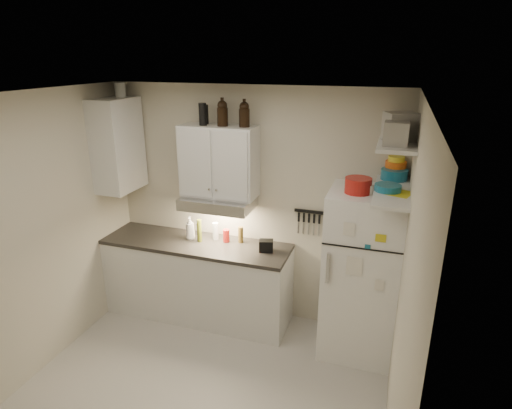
% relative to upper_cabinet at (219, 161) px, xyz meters
% --- Properties ---
extents(floor, '(3.20, 3.00, 0.02)m').
position_rel_upper_cabinet_xyz_m(floor, '(0.30, -1.33, -1.84)').
color(floor, '#B6B2A8').
rests_on(floor, ground).
extents(ceiling, '(3.20, 3.00, 0.02)m').
position_rel_upper_cabinet_xyz_m(ceiling, '(0.30, -1.33, 0.78)').
color(ceiling, silver).
rests_on(ceiling, ground).
extents(back_wall, '(3.20, 0.02, 2.60)m').
position_rel_upper_cabinet_xyz_m(back_wall, '(0.30, 0.18, -0.53)').
color(back_wall, beige).
rests_on(back_wall, ground).
extents(left_wall, '(0.02, 3.00, 2.60)m').
position_rel_upper_cabinet_xyz_m(left_wall, '(-1.31, -1.33, -0.53)').
color(left_wall, beige).
rests_on(left_wall, ground).
extents(right_wall, '(0.02, 3.00, 2.60)m').
position_rel_upper_cabinet_xyz_m(right_wall, '(1.91, -1.33, -0.53)').
color(right_wall, beige).
rests_on(right_wall, ground).
extents(base_cabinet, '(2.10, 0.60, 0.88)m').
position_rel_upper_cabinet_xyz_m(base_cabinet, '(-0.25, -0.14, -1.39)').
color(base_cabinet, silver).
rests_on(base_cabinet, floor).
extents(countertop, '(2.10, 0.62, 0.04)m').
position_rel_upper_cabinet_xyz_m(countertop, '(-0.25, -0.14, -0.93)').
color(countertop, '#2A2724').
rests_on(countertop, base_cabinet).
extents(upper_cabinet, '(0.80, 0.33, 0.75)m').
position_rel_upper_cabinet_xyz_m(upper_cabinet, '(0.00, 0.00, 0.00)').
color(upper_cabinet, silver).
rests_on(upper_cabinet, back_wall).
extents(side_cabinet, '(0.33, 0.55, 1.00)m').
position_rel_upper_cabinet_xyz_m(side_cabinet, '(-1.14, -0.14, 0.12)').
color(side_cabinet, silver).
rests_on(side_cabinet, left_wall).
extents(range_hood, '(0.76, 0.46, 0.12)m').
position_rel_upper_cabinet_xyz_m(range_hood, '(0.00, -0.06, -0.44)').
color(range_hood, silver).
rests_on(range_hood, back_wall).
extents(fridge, '(0.70, 0.68, 1.70)m').
position_rel_upper_cabinet_xyz_m(fridge, '(1.55, -0.18, -0.98)').
color(fridge, white).
rests_on(fridge, floor).
extents(shelf_hi, '(0.30, 0.95, 0.03)m').
position_rel_upper_cabinet_xyz_m(shelf_hi, '(1.75, -0.31, 0.38)').
color(shelf_hi, silver).
rests_on(shelf_hi, right_wall).
extents(shelf_lo, '(0.30, 0.95, 0.03)m').
position_rel_upper_cabinet_xyz_m(shelf_lo, '(1.75, -0.31, -0.07)').
color(shelf_lo, silver).
rests_on(shelf_lo, right_wall).
extents(knife_strip, '(0.42, 0.02, 0.03)m').
position_rel_upper_cabinet_xyz_m(knife_strip, '(1.00, 0.15, -0.51)').
color(knife_strip, black).
rests_on(knife_strip, back_wall).
extents(dutch_oven, '(0.26, 0.26, 0.14)m').
position_rel_upper_cabinet_xyz_m(dutch_oven, '(1.46, -0.25, -0.06)').
color(dutch_oven, '#AD1A14').
rests_on(dutch_oven, fridge).
extents(book_stack, '(0.24, 0.27, 0.08)m').
position_rel_upper_cabinet_xyz_m(book_stack, '(1.82, -0.39, -0.09)').
color(book_stack, gold).
rests_on(book_stack, fridge).
extents(spice_jar, '(0.06, 0.06, 0.09)m').
position_rel_upper_cabinet_xyz_m(spice_jar, '(1.57, -0.27, -0.08)').
color(spice_jar, silver).
rests_on(spice_jar, fridge).
extents(stock_pot, '(0.26, 0.26, 0.19)m').
position_rel_upper_cabinet_xyz_m(stock_pot, '(1.74, -0.04, 0.48)').
color(stock_pot, silver).
rests_on(stock_pot, shelf_hi).
extents(tin_a, '(0.29, 0.28, 0.23)m').
position_rel_upper_cabinet_xyz_m(tin_a, '(1.75, -0.38, 0.50)').
color(tin_a, '#AAAAAD').
rests_on(tin_a, shelf_hi).
extents(tin_b, '(0.18, 0.18, 0.18)m').
position_rel_upper_cabinet_xyz_m(tin_b, '(1.73, -0.58, 0.48)').
color(tin_b, '#AAAAAD').
rests_on(tin_b, shelf_hi).
extents(bowl_teal, '(0.24, 0.24, 0.10)m').
position_rel_upper_cabinet_xyz_m(bowl_teal, '(1.75, 0.04, -0.00)').
color(bowl_teal, '#16617E').
rests_on(bowl_teal, shelf_lo).
extents(bowl_orange, '(0.20, 0.20, 0.06)m').
position_rel_upper_cabinet_xyz_m(bowl_orange, '(1.76, 0.11, 0.08)').
color(bowl_orange, orange).
rests_on(bowl_orange, bowl_teal).
extents(bowl_yellow, '(0.15, 0.15, 0.05)m').
position_rel_upper_cabinet_xyz_m(bowl_yellow, '(1.76, 0.11, 0.13)').
color(bowl_yellow, yellow).
rests_on(bowl_yellow, bowl_orange).
extents(plates, '(0.27, 0.27, 0.06)m').
position_rel_upper_cabinet_xyz_m(plates, '(1.71, -0.35, -0.02)').
color(plates, '#16617E').
rests_on(plates, shelf_lo).
extents(growler_a, '(0.13, 0.13, 0.26)m').
position_rel_upper_cabinet_xyz_m(growler_a, '(0.06, -0.03, 0.51)').
color(growler_a, black).
rests_on(growler_a, upper_cabinet).
extents(growler_b, '(0.14, 0.14, 0.25)m').
position_rel_upper_cabinet_xyz_m(growler_b, '(0.29, -0.01, 0.50)').
color(growler_b, black).
rests_on(growler_b, upper_cabinet).
extents(thermos_a, '(0.08, 0.08, 0.20)m').
position_rel_upper_cabinet_xyz_m(thermos_a, '(-0.16, 0.04, 0.47)').
color(thermos_a, black).
rests_on(thermos_a, upper_cabinet).
extents(thermos_b, '(0.09, 0.09, 0.22)m').
position_rel_upper_cabinet_xyz_m(thermos_b, '(-0.14, -0.06, 0.49)').
color(thermos_b, black).
rests_on(thermos_b, upper_cabinet).
extents(side_jar, '(0.13, 0.13, 0.15)m').
position_rel_upper_cabinet_xyz_m(side_jar, '(-1.12, -0.01, 0.70)').
color(side_jar, silver).
rests_on(side_jar, side_cabinet).
extents(soap_bottle, '(0.13, 0.13, 0.30)m').
position_rel_upper_cabinet_xyz_m(soap_bottle, '(-0.34, -0.07, -0.76)').
color(soap_bottle, silver).
rests_on(soap_bottle, countertop).
extents(pepper_mill, '(0.06, 0.06, 0.18)m').
position_rel_upper_cabinet_xyz_m(pepper_mill, '(0.22, 0.02, -0.81)').
color(pepper_mill, brown).
rests_on(pepper_mill, countertop).
extents(oil_bottle, '(0.06, 0.06, 0.26)m').
position_rel_upper_cabinet_xyz_m(oil_bottle, '(-0.22, -0.10, -0.78)').
color(oil_bottle, '#5E6719').
rests_on(oil_bottle, countertop).
extents(vinegar_bottle, '(0.06, 0.06, 0.21)m').
position_rel_upper_cabinet_xyz_m(vinegar_bottle, '(-0.23, -0.10, -0.80)').
color(vinegar_bottle, black).
rests_on(vinegar_bottle, countertop).
extents(clear_bottle, '(0.08, 0.08, 0.20)m').
position_rel_upper_cabinet_xyz_m(clear_bottle, '(-0.07, 0.01, -0.81)').
color(clear_bottle, silver).
rests_on(clear_bottle, countertop).
extents(red_jar, '(0.09, 0.09, 0.14)m').
position_rel_upper_cabinet_xyz_m(red_jar, '(0.07, -0.02, -0.83)').
color(red_jar, '#AD1A14').
rests_on(red_jar, countertop).
extents(caddy, '(0.17, 0.14, 0.12)m').
position_rel_upper_cabinet_xyz_m(caddy, '(0.55, -0.11, -0.84)').
color(caddy, black).
rests_on(caddy, countertop).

